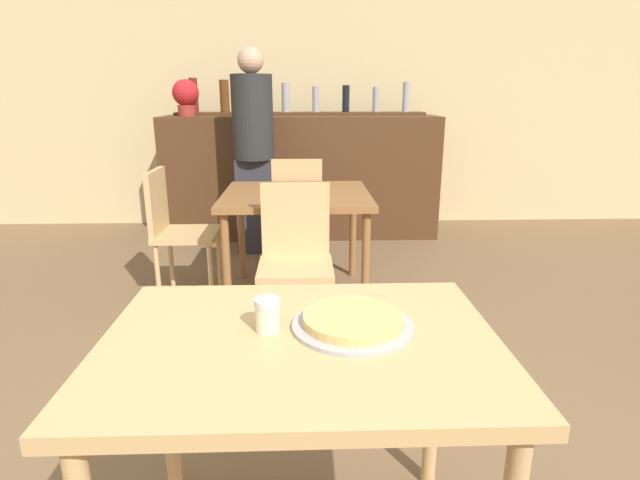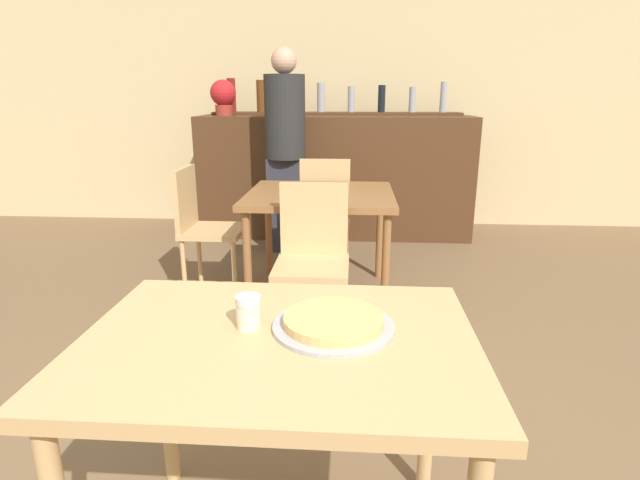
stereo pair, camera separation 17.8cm
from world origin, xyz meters
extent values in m
cube|color=#D1B784|center=(0.00, 4.18, 1.40)|extent=(8.00, 0.05, 2.80)
cube|color=tan|center=(0.00, 0.00, 0.73)|extent=(1.02, 0.75, 0.04)
cylinder|color=tan|center=(-0.45, 0.31, 0.35)|extent=(0.05, 0.05, 0.71)
cylinder|color=tan|center=(0.45, 0.31, 0.35)|extent=(0.05, 0.05, 0.71)
cube|color=brown|center=(-0.03, 2.07, 0.70)|extent=(0.96, 0.90, 0.04)
cylinder|color=brown|center=(-0.45, 1.68, 0.34)|extent=(0.05, 0.05, 0.68)
cylinder|color=brown|center=(0.39, 1.68, 0.34)|extent=(0.05, 0.05, 0.68)
cylinder|color=brown|center=(-0.45, 2.46, 0.34)|extent=(0.05, 0.05, 0.68)
cylinder|color=brown|center=(0.39, 2.46, 0.34)|extent=(0.05, 0.05, 0.68)
cube|color=#4C2D19|center=(0.00, 3.68, 0.57)|extent=(2.60, 0.56, 1.15)
cube|color=#4C2D19|center=(0.00, 3.82, 1.16)|extent=(2.39, 0.24, 0.03)
cylinder|color=maroon|center=(-1.02, 3.82, 1.34)|extent=(0.08, 0.08, 0.31)
cylinder|color=#5B3314|center=(-0.73, 3.82, 1.33)|extent=(0.09, 0.09, 0.30)
cylinder|color=#5B3314|center=(-0.44, 3.82, 1.31)|extent=(0.07, 0.07, 0.27)
cylinder|color=#9999A3|center=(-0.15, 3.82, 1.31)|extent=(0.08, 0.08, 0.27)
cylinder|color=#9999A3|center=(0.15, 3.82, 1.30)|extent=(0.06, 0.06, 0.24)
cylinder|color=black|center=(0.44, 3.82, 1.30)|extent=(0.07, 0.07, 0.25)
cylinder|color=#9999A3|center=(0.73, 3.82, 1.30)|extent=(0.06, 0.06, 0.23)
cylinder|color=#9999A3|center=(1.02, 3.82, 1.32)|extent=(0.06, 0.06, 0.28)
cube|color=tan|center=(-0.03, 1.37, 0.45)|extent=(0.40, 0.40, 0.04)
cube|color=tan|center=(-0.03, 1.55, 0.67)|extent=(0.38, 0.04, 0.41)
cylinder|color=tan|center=(-0.20, 1.20, 0.22)|extent=(0.03, 0.03, 0.43)
cylinder|color=tan|center=(0.14, 1.20, 0.22)|extent=(0.03, 0.03, 0.43)
cylinder|color=tan|center=(-0.20, 1.54, 0.22)|extent=(0.03, 0.03, 0.43)
cylinder|color=tan|center=(0.14, 1.54, 0.22)|extent=(0.03, 0.03, 0.43)
cube|color=tan|center=(-0.03, 2.77, 0.45)|extent=(0.40, 0.40, 0.04)
cube|color=tan|center=(-0.03, 2.59, 0.67)|extent=(0.38, 0.04, 0.41)
cylinder|color=tan|center=(0.14, 2.94, 0.22)|extent=(0.03, 0.03, 0.43)
cylinder|color=tan|center=(-0.20, 2.94, 0.22)|extent=(0.03, 0.03, 0.43)
cylinder|color=tan|center=(0.14, 2.60, 0.22)|extent=(0.03, 0.03, 0.43)
cylinder|color=tan|center=(-0.20, 2.60, 0.22)|extent=(0.03, 0.03, 0.43)
cube|color=tan|center=(-0.76, 2.07, 0.45)|extent=(0.40, 0.40, 0.04)
cube|color=tan|center=(-0.94, 2.07, 0.67)|extent=(0.04, 0.38, 0.41)
cylinder|color=tan|center=(-0.59, 1.90, 0.22)|extent=(0.03, 0.03, 0.43)
cylinder|color=tan|center=(-0.59, 2.24, 0.22)|extent=(0.03, 0.03, 0.43)
cylinder|color=tan|center=(-0.93, 1.90, 0.22)|extent=(0.03, 0.03, 0.43)
cylinder|color=tan|center=(-0.93, 2.24, 0.22)|extent=(0.03, 0.03, 0.43)
cylinder|color=#A3A3A8|center=(0.14, 0.05, 0.75)|extent=(0.33, 0.33, 0.01)
cylinder|color=#E0B266|center=(0.14, 0.05, 0.77)|extent=(0.27, 0.27, 0.02)
cylinder|color=beige|center=(-0.09, 0.04, 0.78)|extent=(0.07, 0.07, 0.07)
cylinder|color=silver|center=(-0.09, 0.04, 0.83)|extent=(0.07, 0.07, 0.02)
cube|color=#2D2D38|center=(-0.40, 3.10, 0.41)|extent=(0.32, 0.18, 0.82)
cylinder|color=#262626|center=(-0.40, 3.10, 1.16)|extent=(0.34, 0.34, 0.68)
sphere|color=tan|center=(-0.40, 3.10, 1.61)|extent=(0.21, 0.21, 0.21)
cylinder|color=maroon|center=(-1.05, 3.63, 1.20)|extent=(0.16, 0.16, 0.10)
sphere|color=red|center=(-1.05, 3.63, 1.36)|extent=(0.24, 0.24, 0.24)
camera|label=1|loc=(0.01, -1.16, 1.35)|focal=28.00mm
camera|label=2|loc=(0.19, -1.16, 1.35)|focal=28.00mm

